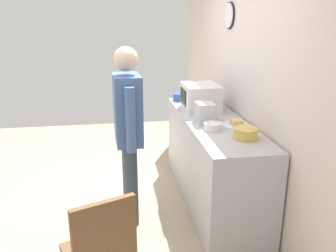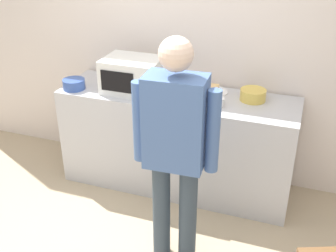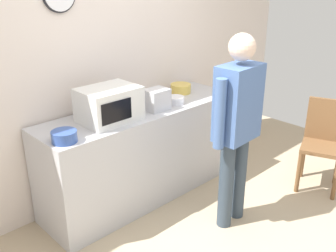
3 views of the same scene
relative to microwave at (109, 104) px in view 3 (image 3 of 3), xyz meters
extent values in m
cube|color=silver|center=(0.28, 0.42, 0.22)|extent=(5.40, 0.10, 2.60)
cube|color=#B7B7BC|center=(0.40, 0.04, -0.62)|extent=(2.11, 0.62, 0.93)
cube|color=silver|center=(0.00, 0.00, 0.00)|extent=(0.50, 0.38, 0.30)
cube|color=black|center=(-0.06, -0.19, 0.00)|extent=(0.30, 0.01, 0.18)
cylinder|color=white|center=(0.67, 0.20, -0.14)|extent=(0.28, 0.28, 0.01)
cube|color=#E2B471|center=(0.67, 0.20, -0.11)|extent=(0.12, 0.12, 0.05)
cylinder|color=gold|center=(1.04, 0.15, -0.10)|extent=(0.22, 0.22, 0.10)
cylinder|color=white|center=(0.75, -0.06, -0.12)|extent=(0.17, 0.17, 0.07)
cylinder|color=#33519E|center=(-0.52, -0.13, -0.11)|extent=(0.20, 0.20, 0.09)
cube|color=silver|center=(0.49, -0.07, -0.05)|extent=(0.22, 0.18, 0.20)
cube|color=silver|center=(0.35, 0.27, -0.15)|extent=(0.04, 0.17, 0.01)
cube|color=silver|center=(0.41, 0.08, -0.15)|extent=(0.12, 0.14, 0.01)
cylinder|color=#32404E|center=(0.78, -0.86, -0.67)|extent=(0.13, 0.13, 0.83)
cylinder|color=#32404E|center=(0.58, -0.87, -0.67)|extent=(0.13, 0.13, 0.83)
cube|color=#47669E|center=(0.68, -0.87, 0.07)|extent=(0.41, 0.26, 0.64)
cylinder|color=#47669E|center=(0.93, -0.85, 0.03)|extent=(0.09, 0.09, 0.58)
cylinder|color=#47669E|center=(0.43, -0.88, 0.03)|extent=(0.09, 0.09, 0.58)
sphere|color=beige|center=(0.68, -0.87, 0.53)|extent=(0.22, 0.22, 0.22)
cylinder|color=brown|center=(1.58, -1.04, -0.86)|extent=(0.04, 0.04, 0.45)
cylinder|color=brown|center=(1.71, -1.37, -0.86)|extent=(0.04, 0.04, 0.45)
cylinder|color=brown|center=(1.91, -0.91, -0.86)|extent=(0.04, 0.04, 0.45)
cube|color=brown|center=(1.81, -1.14, -0.61)|extent=(0.52, 0.52, 0.04)
cube|color=brown|center=(1.98, -1.08, -0.37)|extent=(0.18, 0.39, 0.45)
camera|label=1|loc=(3.78, -0.98, 0.87)|focal=36.82mm
camera|label=2|loc=(1.44, -3.17, 1.31)|focal=44.88mm
camera|label=3|loc=(-1.84, -2.67, 1.10)|focal=41.67mm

